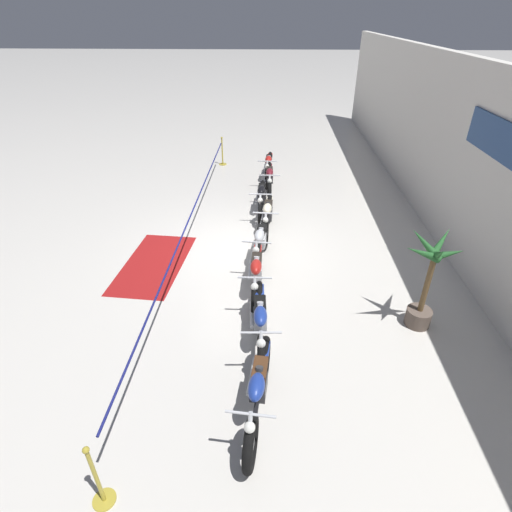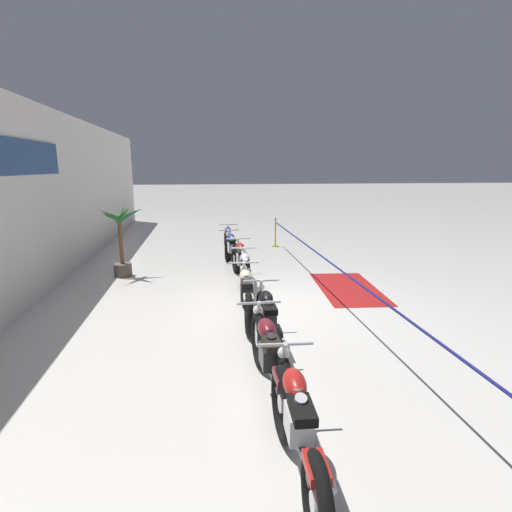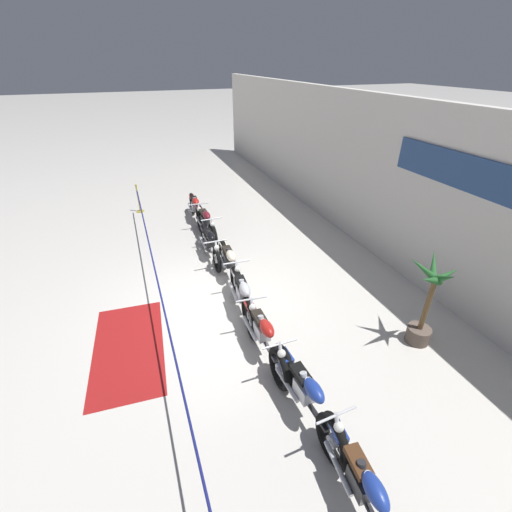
# 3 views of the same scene
# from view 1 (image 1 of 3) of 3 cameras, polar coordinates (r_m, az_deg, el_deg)

# --- Properties ---
(ground_plane) EXTENTS (120.00, 120.00, 0.00)m
(ground_plane) POSITION_cam_1_polar(r_m,az_deg,el_deg) (9.96, -2.46, 1.32)
(ground_plane) COLOR silver
(back_wall) EXTENTS (28.00, 0.29, 4.20)m
(back_wall) POSITION_cam_1_polar(r_m,az_deg,el_deg) (10.02, 28.48, 10.92)
(back_wall) COLOR silver
(back_wall) RESTS_ON ground
(motorcycle_red_0) EXTENTS (2.32, 0.62, 0.95)m
(motorcycle_red_0) POSITION_cam_1_polar(r_m,az_deg,el_deg) (13.95, 1.80, 12.58)
(motorcycle_red_0) COLOR black
(motorcycle_red_0) RESTS_ON ground
(motorcycle_maroon_1) EXTENTS (2.41, 0.62, 0.97)m
(motorcycle_maroon_1) POSITION_cam_1_polar(r_m,az_deg,el_deg) (12.73, 1.92, 10.72)
(motorcycle_maroon_1) COLOR black
(motorcycle_maroon_1) RESTS_ON ground
(motorcycle_black_2) EXTENTS (2.22, 0.62, 0.92)m
(motorcycle_black_2) POSITION_cam_1_polar(r_m,az_deg,el_deg) (11.51, 0.79, 8.27)
(motorcycle_black_2) COLOR black
(motorcycle_black_2) RESTS_ON ground
(motorcycle_cream_3) EXTENTS (2.22, 0.62, 0.95)m
(motorcycle_cream_3) POSITION_cam_1_polar(r_m,az_deg,el_deg) (10.36, 1.66, 5.57)
(motorcycle_cream_3) COLOR black
(motorcycle_cream_3) RESTS_ON ground
(motorcycle_silver_4) EXTENTS (2.21, 0.62, 0.96)m
(motorcycle_silver_4) POSITION_cam_1_polar(r_m,az_deg,el_deg) (9.09, 0.61, 1.57)
(motorcycle_silver_4) COLOR black
(motorcycle_silver_4) RESTS_ON ground
(motorcycle_red_5) EXTENTS (2.27, 0.62, 0.96)m
(motorcycle_red_5) POSITION_cam_1_polar(r_m,az_deg,el_deg) (8.03, 0.04, -2.83)
(motorcycle_red_5) COLOR black
(motorcycle_red_5) RESTS_ON ground
(motorcycle_blue_6) EXTENTS (2.25, 0.62, 0.97)m
(motorcycle_blue_6) POSITION_cam_1_polar(r_m,az_deg,el_deg) (6.86, 0.58, -9.70)
(motorcycle_blue_6) COLOR black
(motorcycle_blue_6) RESTS_ON ground
(motorcycle_blue_7) EXTENTS (2.18, 0.62, 0.95)m
(motorcycle_blue_7) POSITION_cam_1_polar(r_m,az_deg,el_deg) (5.90, 0.28, -18.98)
(motorcycle_blue_7) COLOR black
(motorcycle_blue_7) RESTS_ON ground
(potted_palm_left_of_row) EXTENTS (1.01, 1.06, 1.91)m
(potted_palm_left_of_row) POSITION_cam_1_polar(r_m,az_deg,el_deg) (7.66, 23.14, -3.60)
(potted_palm_left_of_row) COLOR brown
(potted_palm_left_of_row) RESTS_ON ground
(stanchion_far_left) EXTENTS (12.23, 0.28, 1.05)m
(stanchion_far_left) POSITION_cam_1_polar(r_m,az_deg,el_deg) (11.14, -7.73, 8.80)
(stanchion_far_left) COLOR gold
(stanchion_far_left) RESTS_ON ground
(stanchion_mid_left) EXTENTS (0.28, 0.28, 1.05)m
(stanchion_mid_left) POSITION_cam_1_polar(r_m,az_deg,el_deg) (5.61, -21.57, -28.03)
(stanchion_mid_left) COLOR gold
(stanchion_mid_left) RESTS_ON ground
(floor_banner) EXTENTS (2.78, 1.53, 0.01)m
(floor_banner) POSITION_cam_1_polar(r_m,az_deg,el_deg) (9.58, -14.34, -1.06)
(floor_banner) COLOR maroon
(floor_banner) RESTS_ON ground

